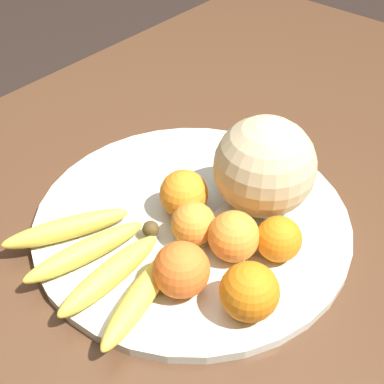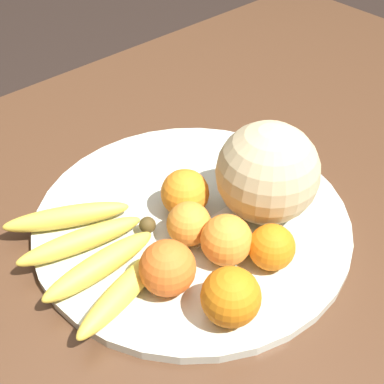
% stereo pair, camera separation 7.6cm
% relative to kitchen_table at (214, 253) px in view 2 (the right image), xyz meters
% --- Properties ---
extents(kitchen_table, '(1.65, 1.08, 0.77)m').
position_rel_kitchen_table_xyz_m(kitchen_table, '(0.00, 0.00, 0.00)').
color(kitchen_table, '#4C301E').
rests_on(kitchen_table, ground_plane).
extents(fruit_bowl, '(0.47, 0.47, 0.02)m').
position_rel_kitchen_table_xyz_m(fruit_bowl, '(-0.04, 0.01, 0.09)').
color(fruit_bowl, beige).
rests_on(fruit_bowl, kitchen_table).
extents(melon, '(0.15, 0.15, 0.15)m').
position_rel_kitchen_table_xyz_m(melon, '(0.05, -0.05, 0.17)').
color(melon, '#C6B284').
rests_on(melon, fruit_bowl).
extents(banana_bunch, '(0.19, 0.26, 0.03)m').
position_rel_kitchen_table_xyz_m(banana_bunch, '(-0.19, 0.04, 0.12)').
color(banana_bunch, '#473819').
rests_on(banana_bunch, fruit_bowl).
extents(orange_front_left, '(0.07, 0.07, 0.07)m').
position_rel_kitchen_table_xyz_m(orange_front_left, '(-0.12, -0.15, 0.14)').
color(orange_front_left, orange).
rests_on(orange_front_left, fruit_bowl).
extents(orange_front_right, '(0.07, 0.07, 0.07)m').
position_rel_kitchen_table_xyz_m(orange_front_right, '(-0.06, -0.08, 0.13)').
color(orange_front_right, orange).
rests_on(orange_front_right, fruit_bowl).
extents(orange_mid_center, '(0.07, 0.07, 0.07)m').
position_rel_kitchen_table_xyz_m(orange_mid_center, '(-0.15, -0.07, 0.14)').
color(orange_mid_center, orange).
rests_on(orange_mid_center, fruit_bowl).
extents(orange_back_left, '(0.07, 0.07, 0.07)m').
position_rel_kitchen_table_xyz_m(orange_back_left, '(-0.04, 0.03, 0.13)').
color(orange_back_left, orange).
rests_on(orange_back_left, fruit_bowl).
extents(orange_back_right, '(0.06, 0.06, 0.06)m').
position_rel_kitchen_table_xyz_m(orange_back_right, '(-0.02, -0.13, 0.13)').
color(orange_back_right, orange).
rests_on(orange_back_right, fruit_bowl).
extents(orange_top_small, '(0.06, 0.06, 0.06)m').
position_rel_kitchen_table_xyz_m(orange_top_small, '(-0.07, -0.02, 0.13)').
color(orange_top_small, orange).
rests_on(orange_top_small, fruit_bowl).
extents(produce_tag, '(0.10, 0.03, 0.00)m').
position_rel_kitchen_table_xyz_m(produce_tag, '(-0.03, -0.02, 0.10)').
color(produce_tag, white).
rests_on(produce_tag, fruit_bowl).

